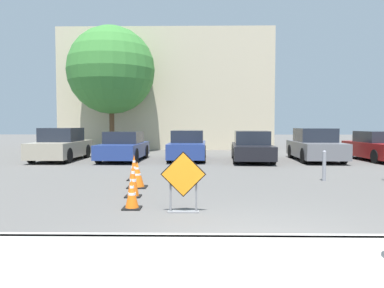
{
  "coord_description": "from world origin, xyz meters",
  "views": [
    {
      "loc": [
        -0.94,
        -5.44,
        1.78
      ],
      "look_at": [
        -1.2,
        10.02,
        0.95
      ],
      "focal_mm": 35.0,
      "sensor_mm": 36.0,
      "label": 1
    }
  ],
  "objects_px": {
    "parked_car_second": "(124,147)",
    "bollard_nearest": "(324,165)",
    "parked_car_third": "(188,146)",
    "parked_car_fifth": "(315,146)",
    "road_closed_sign": "(183,180)",
    "parked_car_sixth": "(378,147)",
    "traffic_cone_second": "(133,181)",
    "traffic_cone_nearest": "(132,194)",
    "traffic_cone_fourth": "(134,168)",
    "traffic_cone_third": "(137,175)",
    "parked_car_nearest": "(61,145)",
    "parked_car_fourth": "(252,147)"
  },
  "relations": [
    {
      "from": "parked_car_third",
      "to": "parked_car_fourth",
      "type": "relative_size",
      "value": 0.94
    },
    {
      "from": "parked_car_sixth",
      "to": "bollard_nearest",
      "type": "height_order",
      "value": "parked_car_sixth"
    },
    {
      "from": "traffic_cone_nearest",
      "to": "traffic_cone_fourth",
      "type": "xyz_separation_m",
      "value": [
        -0.64,
        3.99,
        0.09
      ]
    },
    {
      "from": "bollard_nearest",
      "to": "traffic_cone_fourth",
      "type": "bearing_deg",
      "value": 179.62
    },
    {
      "from": "traffic_cone_third",
      "to": "parked_car_third",
      "type": "xyz_separation_m",
      "value": [
        1.19,
        8.17,
        0.31
      ]
    },
    {
      "from": "parked_car_nearest",
      "to": "parked_car_fourth",
      "type": "xyz_separation_m",
      "value": [
        9.3,
        -0.24,
        -0.06
      ]
    },
    {
      "from": "traffic_cone_third",
      "to": "traffic_cone_fourth",
      "type": "distance_m",
      "value": 1.39
    },
    {
      "from": "traffic_cone_second",
      "to": "parked_car_sixth",
      "type": "bearing_deg",
      "value": 41.79
    },
    {
      "from": "road_closed_sign",
      "to": "parked_car_fourth",
      "type": "relative_size",
      "value": 0.26
    },
    {
      "from": "traffic_cone_third",
      "to": "parked_car_second",
      "type": "relative_size",
      "value": 0.17
    },
    {
      "from": "parked_car_fifth",
      "to": "road_closed_sign",
      "type": "bearing_deg",
      "value": 62.99
    },
    {
      "from": "road_closed_sign",
      "to": "traffic_cone_fourth",
      "type": "height_order",
      "value": "road_closed_sign"
    },
    {
      "from": "parked_car_third",
      "to": "parked_car_sixth",
      "type": "relative_size",
      "value": 1.03
    },
    {
      "from": "road_closed_sign",
      "to": "parked_car_nearest",
      "type": "height_order",
      "value": "parked_car_nearest"
    },
    {
      "from": "road_closed_sign",
      "to": "parked_car_second",
      "type": "height_order",
      "value": "parked_car_second"
    },
    {
      "from": "parked_car_second",
      "to": "parked_car_fifth",
      "type": "height_order",
      "value": "parked_car_fifth"
    },
    {
      "from": "road_closed_sign",
      "to": "parked_car_sixth",
      "type": "height_order",
      "value": "parked_car_sixth"
    },
    {
      "from": "traffic_cone_third",
      "to": "parked_car_fifth",
      "type": "height_order",
      "value": "parked_car_fifth"
    },
    {
      "from": "traffic_cone_third",
      "to": "traffic_cone_fourth",
      "type": "height_order",
      "value": "traffic_cone_fourth"
    },
    {
      "from": "traffic_cone_fourth",
      "to": "parked_car_fifth",
      "type": "bearing_deg",
      "value": 39.94
    },
    {
      "from": "parked_car_second",
      "to": "parked_car_sixth",
      "type": "bearing_deg",
      "value": -176.89
    },
    {
      "from": "parked_car_second",
      "to": "bollard_nearest",
      "type": "distance_m",
      "value": 9.89
    },
    {
      "from": "traffic_cone_fourth",
      "to": "traffic_cone_nearest",
      "type": "bearing_deg",
      "value": -80.91
    },
    {
      "from": "parked_car_second",
      "to": "parked_car_third",
      "type": "height_order",
      "value": "parked_car_third"
    },
    {
      "from": "traffic_cone_second",
      "to": "traffic_cone_third",
      "type": "height_order",
      "value": "traffic_cone_second"
    },
    {
      "from": "parked_car_fifth",
      "to": "traffic_cone_nearest",
      "type": "bearing_deg",
      "value": 57.94
    },
    {
      "from": "parked_car_fifth",
      "to": "parked_car_sixth",
      "type": "distance_m",
      "value": 3.1
    },
    {
      "from": "parked_car_sixth",
      "to": "traffic_cone_second",
      "type": "bearing_deg",
      "value": 38.75
    },
    {
      "from": "traffic_cone_nearest",
      "to": "parked_car_second",
      "type": "height_order",
      "value": "parked_car_second"
    },
    {
      "from": "traffic_cone_fourth",
      "to": "parked_car_third",
      "type": "relative_size",
      "value": 0.19
    },
    {
      "from": "traffic_cone_third",
      "to": "parked_car_sixth",
      "type": "height_order",
      "value": "parked_car_sixth"
    },
    {
      "from": "traffic_cone_nearest",
      "to": "parked_car_third",
      "type": "xyz_separation_m",
      "value": [
        0.87,
        10.81,
        0.37
      ]
    },
    {
      "from": "traffic_cone_nearest",
      "to": "bollard_nearest",
      "type": "xyz_separation_m",
      "value": [
        5.33,
        3.95,
        0.2
      ]
    },
    {
      "from": "traffic_cone_nearest",
      "to": "parked_car_fifth",
      "type": "height_order",
      "value": "parked_car_fifth"
    },
    {
      "from": "parked_car_fifth",
      "to": "parked_car_fourth",
      "type": "bearing_deg",
      "value": 6.56
    },
    {
      "from": "road_closed_sign",
      "to": "traffic_cone_nearest",
      "type": "distance_m",
      "value": 1.19
    },
    {
      "from": "parked_car_second",
      "to": "parked_car_fifth",
      "type": "bearing_deg",
      "value": -177.18
    },
    {
      "from": "parked_car_fourth",
      "to": "road_closed_sign",
      "type": "bearing_deg",
      "value": 78.55
    },
    {
      "from": "traffic_cone_fourth",
      "to": "parked_car_fifth",
      "type": "distance_m",
      "value": 10.05
    },
    {
      "from": "parked_car_fourth",
      "to": "parked_car_sixth",
      "type": "distance_m",
      "value": 6.2
    },
    {
      "from": "parked_car_fourth",
      "to": "parked_car_fifth",
      "type": "distance_m",
      "value": 3.11
    },
    {
      "from": "parked_car_third",
      "to": "parked_car_fifth",
      "type": "height_order",
      "value": "parked_car_fifth"
    },
    {
      "from": "traffic_cone_third",
      "to": "parked_car_sixth",
      "type": "xyz_separation_m",
      "value": [
        10.48,
        7.91,
        0.3
      ]
    },
    {
      "from": "parked_car_fifth",
      "to": "parked_car_sixth",
      "type": "relative_size",
      "value": 1.06
    },
    {
      "from": "parked_car_sixth",
      "to": "bollard_nearest",
      "type": "relative_size",
      "value": 4.49
    },
    {
      "from": "traffic_cone_fourth",
      "to": "parked_car_second",
      "type": "height_order",
      "value": "parked_car_second"
    },
    {
      "from": "traffic_cone_third",
      "to": "traffic_cone_fourth",
      "type": "xyz_separation_m",
      "value": [
        -0.32,
        1.36,
        0.04
      ]
    },
    {
      "from": "road_closed_sign",
      "to": "traffic_cone_fourth",
      "type": "xyz_separation_m",
      "value": [
        -1.73,
        4.31,
        -0.26
      ]
    },
    {
      "from": "traffic_cone_second",
      "to": "parked_car_fifth",
      "type": "relative_size",
      "value": 0.18
    },
    {
      "from": "traffic_cone_second",
      "to": "bollard_nearest",
      "type": "distance_m",
      "value": 6.14
    }
  ]
}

